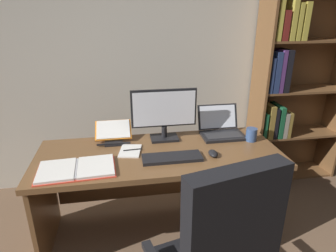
% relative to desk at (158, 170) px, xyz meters
% --- Properties ---
extents(wall_back, '(5.37, 0.12, 2.86)m').
position_rel_desk_xyz_m(wall_back, '(0.12, 0.87, 0.89)').
color(wall_back, beige).
rests_on(wall_back, ground).
extents(desk, '(1.79, 0.71, 0.74)m').
position_rel_desk_xyz_m(desk, '(0.00, 0.00, 0.00)').
color(desk, brown).
rests_on(desk, ground).
extents(bookshelf, '(0.93, 0.34, 1.94)m').
position_rel_desk_xyz_m(bookshelf, '(1.42, 0.63, 0.40)').
color(bookshelf, brown).
rests_on(bookshelf, ground).
extents(monitor, '(0.52, 0.16, 0.41)m').
position_rel_desk_xyz_m(monitor, '(0.07, 0.15, 0.41)').
color(monitor, black).
rests_on(monitor, desk).
extents(laptop, '(0.35, 0.31, 0.23)m').
position_rel_desk_xyz_m(laptop, '(0.56, 0.16, 0.25)').
color(laptop, black).
rests_on(laptop, desk).
extents(keyboard, '(0.42, 0.15, 0.02)m').
position_rel_desk_xyz_m(keyboard, '(0.07, -0.21, 0.21)').
color(keyboard, black).
rests_on(keyboard, desk).
extents(computer_mouse, '(0.06, 0.10, 0.04)m').
position_rel_desk_xyz_m(computer_mouse, '(0.37, -0.21, 0.22)').
color(computer_mouse, black).
rests_on(computer_mouse, desk).
extents(reading_stand_with_book, '(0.29, 0.24, 0.13)m').
position_rel_desk_xyz_m(reading_stand_with_book, '(-0.33, 0.20, 0.26)').
color(reading_stand_with_book, black).
rests_on(reading_stand_with_book, desk).
extents(open_binder, '(0.52, 0.33, 0.02)m').
position_rel_desk_xyz_m(open_binder, '(-0.57, -0.26, 0.21)').
color(open_binder, '#DB422D').
rests_on(open_binder, desk).
extents(notepad, '(0.19, 0.23, 0.01)m').
position_rel_desk_xyz_m(notepad, '(-0.21, -0.04, 0.20)').
color(notepad, silver).
rests_on(notepad, desk).
extents(pen, '(0.14, 0.02, 0.01)m').
position_rel_desk_xyz_m(pen, '(-0.19, -0.04, 0.21)').
color(pen, black).
rests_on(pen, notepad).
extents(coffee_mug, '(0.09, 0.09, 0.10)m').
position_rel_desk_xyz_m(coffee_mug, '(0.76, 0.00, 0.25)').
color(coffee_mug, '#334C7A').
rests_on(coffee_mug, desk).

